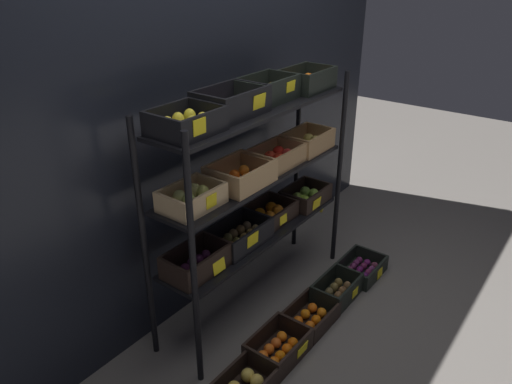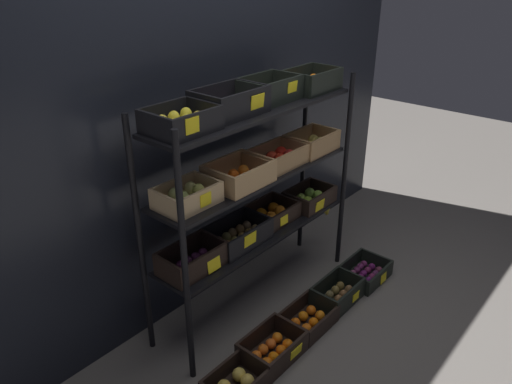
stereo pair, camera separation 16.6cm
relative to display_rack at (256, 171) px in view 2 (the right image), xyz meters
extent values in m
plane|color=#605B56|center=(-0.01, 0.00, -0.90)|extent=(10.00, 10.00, 0.00)
cube|color=black|center=(-0.01, 0.37, 0.26)|extent=(3.81, 0.12, 2.31)
cylinder|color=black|center=(-0.71, -0.17, -0.21)|extent=(0.03, 0.03, 1.36)
cylinder|color=black|center=(0.70, -0.17, -0.21)|extent=(0.03, 0.03, 1.36)
cylinder|color=black|center=(-0.71, 0.17, -0.21)|extent=(0.03, 0.03, 1.36)
cylinder|color=black|center=(0.70, 0.17, -0.21)|extent=(0.03, 0.03, 1.36)
cube|color=black|center=(-0.01, 0.00, -0.41)|extent=(1.38, 0.31, 0.02)
cube|color=black|center=(-0.01, 0.00, -0.03)|extent=(1.38, 0.31, 0.02)
cube|color=black|center=(-0.01, 0.00, 0.36)|extent=(1.38, 0.31, 0.02)
cube|color=black|center=(-0.52, 0.00, -0.39)|extent=(0.35, 0.22, 0.01)
cube|color=black|center=(-0.52, -0.10, -0.33)|extent=(0.35, 0.02, 0.12)
cube|color=black|center=(-0.52, 0.10, -0.33)|extent=(0.35, 0.02, 0.12)
cube|color=black|center=(-0.68, 0.00, -0.33)|extent=(0.02, 0.18, 0.12)
cube|color=black|center=(-0.35, 0.00, -0.33)|extent=(0.02, 0.18, 0.12)
sphere|color=#691F55|center=(-0.62, -0.03, -0.36)|extent=(0.05, 0.05, 0.05)
sphere|color=#6C2B59|center=(-0.57, -0.03, -0.36)|extent=(0.05, 0.05, 0.05)
sphere|color=#54205E|center=(-0.52, -0.03, -0.36)|extent=(0.05, 0.05, 0.05)
sphere|color=#5C1959|center=(-0.46, -0.03, -0.36)|extent=(0.05, 0.05, 0.05)
sphere|color=#552A57|center=(-0.41, -0.03, -0.36)|extent=(0.05, 0.05, 0.05)
sphere|color=#67284E|center=(-0.62, 0.04, -0.36)|extent=(0.05, 0.05, 0.05)
sphere|color=#5D254F|center=(-0.57, 0.04, -0.36)|extent=(0.05, 0.05, 0.05)
sphere|color=#572A51|center=(-0.52, 0.04, -0.36)|extent=(0.05, 0.05, 0.05)
sphere|color=#5D2654|center=(-0.46, 0.03, -0.36)|extent=(0.05, 0.05, 0.05)
sphere|color=#5C2653|center=(-0.41, 0.04, -0.36)|extent=(0.05, 0.05, 0.05)
cube|color=yellow|center=(-0.46, -0.11, -0.35)|extent=(0.09, 0.01, 0.08)
cube|color=black|center=(-0.17, 0.00, -0.39)|extent=(0.38, 0.24, 0.01)
cube|color=black|center=(-0.17, -0.11, -0.33)|extent=(0.38, 0.02, 0.11)
cube|color=black|center=(-0.17, 0.11, -0.33)|extent=(0.38, 0.02, 0.11)
cube|color=black|center=(-0.35, 0.00, -0.33)|extent=(0.02, 0.20, 0.11)
cube|color=black|center=(0.01, 0.00, -0.33)|extent=(0.02, 0.20, 0.11)
ellipsoid|color=brown|center=(-0.28, -0.04, -0.35)|extent=(0.05, 0.05, 0.07)
ellipsoid|color=brown|center=(-0.23, -0.04, -0.35)|extent=(0.05, 0.05, 0.07)
ellipsoid|color=brown|center=(-0.17, -0.04, -0.35)|extent=(0.05, 0.05, 0.07)
ellipsoid|color=brown|center=(-0.11, -0.04, -0.35)|extent=(0.05, 0.05, 0.07)
ellipsoid|color=brown|center=(-0.05, -0.03, -0.35)|extent=(0.05, 0.05, 0.07)
ellipsoid|color=brown|center=(-0.29, 0.03, -0.35)|extent=(0.05, 0.05, 0.07)
ellipsoid|color=brown|center=(-0.22, 0.03, -0.35)|extent=(0.05, 0.05, 0.07)
ellipsoid|color=brown|center=(-0.17, 0.04, -0.35)|extent=(0.05, 0.05, 0.07)
ellipsoid|color=brown|center=(-0.11, 0.04, -0.35)|extent=(0.05, 0.05, 0.07)
ellipsoid|color=brown|center=(-0.05, 0.03, -0.35)|extent=(0.05, 0.05, 0.07)
cube|color=yellow|center=(-0.19, -0.12, -0.32)|extent=(0.10, 0.01, 0.07)
cube|color=black|center=(0.17, 0.02, -0.39)|extent=(0.31, 0.24, 0.01)
cube|color=black|center=(0.17, -0.09, -0.34)|extent=(0.31, 0.02, 0.09)
cube|color=black|center=(0.17, 0.14, -0.34)|extent=(0.31, 0.02, 0.09)
cube|color=black|center=(0.02, 0.02, -0.34)|extent=(0.02, 0.21, 0.09)
cube|color=black|center=(0.32, 0.02, -0.34)|extent=(0.02, 0.21, 0.09)
sphere|color=orange|center=(0.12, -0.01, -0.35)|extent=(0.07, 0.07, 0.07)
sphere|color=orange|center=(0.22, -0.01, -0.35)|extent=(0.07, 0.07, 0.07)
sphere|color=orange|center=(0.12, 0.06, -0.35)|extent=(0.07, 0.07, 0.07)
sphere|color=orange|center=(0.23, 0.05, -0.35)|extent=(0.07, 0.07, 0.07)
cube|color=yellow|center=(0.15, -0.10, -0.35)|extent=(0.07, 0.01, 0.06)
cube|color=black|center=(0.51, -0.03, -0.39)|extent=(0.33, 0.23, 0.01)
cube|color=black|center=(0.51, -0.14, -0.34)|extent=(0.33, 0.02, 0.10)
cube|color=black|center=(0.51, 0.07, -0.34)|extent=(0.33, 0.02, 0.10)
cube|color=black|center=(0.35, -0.03, -0.34)|extent=(0.02, 0.19, 0.10)
cube|color=black|center=(0.66, -0.03, -0.34)|extent=(0.02, 0.19, 0.10)
sphere|color=#95C632|center=(0.45, -0.06, -0.35)|extent=(0.07, 0.07, 0.07)
sphere|color=#8FC640|center=(0.57, -0.06, -0.35)|extent=(0.07, 0.07, 0.07)
sphere|color=#98C042|center=(0.45, 0.00, -0.35)|extent=(0.07, 0.07, 0.07)
sphere|color=#83B942|center=(0.56, 0.00, -0.35)|extent=(0.07, 0.07, 0.07)
cube|color=yellow|center=(0.46, -0.15, -0.36)|extent=(0.09, 0.01, 0.07)
cube|color=tan|center=(-0.52, 0.01, -0.01)|extent=(0.30, 0.21, 0.01)
cube|color=tan|center=(-0.52, -0.09, 0.04)|extent=(0.30, 0.02, 0.10)
cube|color=tan|center=(-0.52, 0.11, 0.04)|extent=(0.30, 0.02, 0.10)
cube|color=tan|center=(-0.66, 0.01, 0.04)|extent=(0.02, 0.18, 0.10)
cube|color=tan|center=(-0.37, 0.01, 0.04)|extent=(0.02, 0.18, 0.10)
ellipsoid|color=#ABBE59|center=(-0.57, -0.03, 0.04)|extent=(0.07, 0.07, 0.09)
ellipsoid|color=#BEC153|center=(-0.46, -0.02, 0.04)|extent=(0.07, 0.07, 0.09)
ellipsoid|color=tan|center=(-0.57, 0.04, 0.04)|extent=(0.07, 0.07, 0.09)
ellipsoid|color=tan|center=(-0.47, 0.03, 0.04)|extent=(0.07, 0.07, 0.09)
cube|color=yellow|center=(-0.50, -0.10, 0.04)|extent=(0.07, 0.01, 0.07)
cube|color=tan|center=(-0.17, -0.02, -0.01)|extent=(0.34, 0.26, 0.01)
cube|color=tan|center=(-0.17, -0.14, 0.05)|extent=(0.34, 0.02, 0.11)
cube|color=tan|center=(-0.17, 0.10, 0.05)|extent=(0.34, 0.02, 0.11)
cube|color=tan|center=(-0.33, -0.02, 0.05)|extent=(0.02, 0.23, 0.11)
cube|color=tan|center=(-0.01, -0.02, 0.05)|extent=(0.02, 0.23, 0.11)
sphere|color=orange|center=(-0.25, -0.07, 0.02)|extent=(0.06, 0.06, 0.06)
sphere|color=orange|center=(-0.17, -0.06, 0.02)|extent=(0.06, 0.06, 0.06)
sphere|color=orange|center=(-0.08, -0.06, 0.02)|extent=(0.06, 0.06, 0.06)
sphere|color=orange|center=(-0.25, 0.02, 0.02)|extent=(0.06, 0.06, 0.06)
sphere|color=orange|center=(-0.16, 0.02, 0.02)|extent=(0.06, 0.06, 0.06)
sphere|color=orange|center=(-0.08, 0.02, 0.02)|extent=(0.06, 0.06, 0.06)
cube|color=#A87F51|center=(0.16, -0.01, -0.01)|extent=(0.37, 0.23, 0.01)
cube|color=#A87F51|center=(0.16, -0.12, 0.04)|extent=(0.37, 0.02, 0.10)
cube|color=#A87F51|center=(0.16, 0.09, 0.04)|extent=(0.37, 0.02, 0.10)
cube|color=#A87F51|center=(-0.02, -0.01, 0.04)|extent=(0.02, 0.20, 0.10)
cube|color=#A87F51|center=(0.34, -0.01, 0.04)|extent=(0.02, 0.20, 0.10)
sphere|color=red|center=(0.07, -0.04, 0.03)|extent=(0.07, 0.07, 0.07)
sphere|color=red|center=(0.16, -0.04, 0.03)|extent=(0.07, 0.07, 0.07)
sphere|color=red|center=(0.25, -0.05, 0.03)|extent=(0.07, 0.07, 0.07)
sphere|color=red|center=(0.07, 0.02, 0.03)|extent=(0.07, 0.07, 0.07)
sphere|color=red|center=(0.16, 0.02, 0.03)|extent=(0.07, 0.07, 0.07)
sphere|color=red|center=(0.25, 0.02, 0.03)|extent=(0.07, 0.07, 0.07)
cube|color=#A87F51|center=(0.50, -0.03, -0.01)|extent=(0.32, 0.22, 0.01)
cube|color=#A87F51|center=(0.50, -0.13, 0.05)|extent=(0.32, 0.02, 0.11)
cube|color=#A87F51|center=(0.50, 0.07, 0.05)|extent=(0.32, 0.02, 0.11)
cube|color=#A87F51|center=(0.35, -0.03, 0.05)|extent=(0.02, 0.19, 0.11)
cube|color=#A87F51|center=(0.66, -0.03, 0.05)|extent=(0.02, 0.19, 0.11)
sphere|color=gold|center=(0.45, -0.06, 0.03)|extent=(0.07, 0.07, 0.07)
sphere|color=#CFBD56|center=(0.55, -0.06, 0.03)|extent=(0.07, 0.07, 0.07)
sphere|color=gold|center=(0.44, 0.00, 0.03)|extent=(0.07, 0.07, 0.07)
sphere|color=#D9C153|center=(0.56, 0.00, 0.03)|extent=(0.07, 0.07, 0.07)
cube|color=black|center=(-0.52, 0.01, 0.37)|extent=(0.31, 0.26, 0.01)
cube|color=black|center=(-0.52, -0.11, 0.43)|extent=(0.31, 0.02, 0.10)
cube|color=black|center=(-0.52, 0.13, 0.43)|extent=(0.31, 0.02, 0.10)
cube|color=black|center=(-0.67, 0.01, 0.43)|extent=(0.02, 0.23, 0.10)
cube|color=black|center=(-0.37, 0.01, 0.43)|extent=(0.02, 0.23, 0.10)
ellipsoid|color=yellow|center=(-0.59, -0.03, 0.42)|extent=(0.06, 0.06, 0.08)
ellipsoid|color=yellow|center=(-0.52, -0.03, 0.42)|extent=(0.06, 0.06, 0.08)
ellipsoid|color=yellow|center=(-0.45, -0.03, 0.42)|extent=(0.06, 0.06, 0.08)
ellipsoid|color=yellow|center=(-0.59, 0.05, 0.42)|extent=(0.06, 0.06, 0.08)
ellipsoid|color=yellow|center=(-0.52, 0.06, 0.42)|extent=(0.06, 0.06, 0.08)
ellipsoid|color=yellow|center=(-0.44, 0.06, 0.42)|extent=(0.06, 0.06, 0.08)
cube|color=yellow|center=(-0.56, -0.12, 0.43)|extent=(0.08, 0.01, 0.07)
cube|color=black|center=(-0.18, 0.03, 0.37)|extent=(0.37, 0.25, 0.01)
cube|color=black|center=(-0.18, -0.09, 0.44)|extent=(0.37, 0.02, 0.13)
cube|color=black|center=(-0.18, 0.14, 0.44)|extent=(0.37, 0.02, 0.13)
cube|color=black|center=(-0.35, 0.03, 0.44)|extent=(0.02, 0.21, 0.13)
cube|color=black|center=(0.00, 0.03, 0.44)|extent=(0.02, 0.21, 0.13)
sphere|color=#611A58|center=(-0.29, -0.03, 0.40)|extent=(0.05, 0.05, 0.05)
sphere|color=#612E44|center=(-0.24, -0.02, 0.40)|extent=(0.05, 0.05, 0.05)
sphere|color=#542752|center=(-0.17, -0.03, 0.40)|extent=(0.05, 0.05, 0.05)
sphere|color=#673054|center=(-0.12, -0.03, 0.40)|extent=(0.05, 0.05, 0.05)
sphere|color=#622F52|center=(-0.06, -0.03, 0.40)|extent=(0.05, 0.05, 0.05)
sphere|color=#6A284F|center=(-0.29, 0.03, 0.40)|extent=(0.05, 0.05, 0.05)
sphere|color=#582F45|center=(-0.23, 0.03, 0.40)|extent=(0.05, 0.05, 0.05)
sphere|color=#602852|center=(-0.18, 0.03, 0.40)|extent=(0.05, 0.05, 0.05)
sphere|color=#64284B|center=(-0.12, 0.03, 0.40)|extent=(0.05, 0.05, 0.05)
sphere|color=#6B2C53|center=(-0.06, 0.03, 0.40)|extent=(0.05, 0.05, 0.05)
sphere|color=#582051|center=(-0.29, 0.09, 0.40)|extent=(0.05, 0.05, 0.05)
sphere|color=#602A46|center=(-0.24, 0.09, 0.40)|extent=(0.05, 0.05, 0.05)
sphere|color=#5F295A|center=(-0.18, 0.08, 0.40)|extent=(0.05, 0.05, 0.05)
sphere|color=#582E46|center=(-0.12, 0.08, 0.40)|extent=(0.05, 0.05, 0.05)
sphere|color=#662951|center=(-0.06, 0.08, 0.40)|extent=(0.05, 0.05, 0.05)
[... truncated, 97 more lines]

